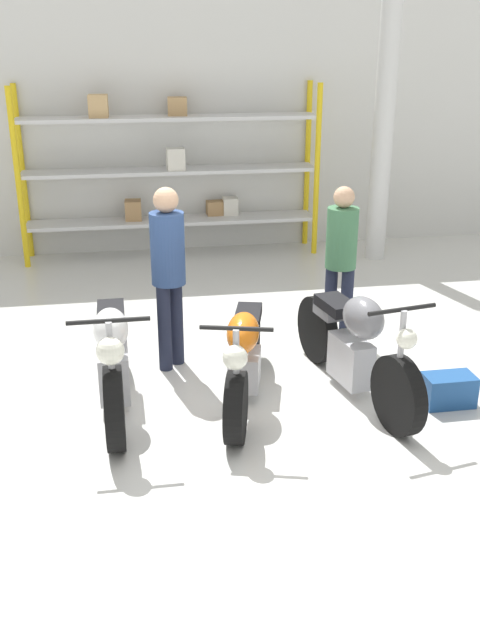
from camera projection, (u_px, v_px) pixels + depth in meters
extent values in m
plane|color=silver|center=(248.00, 412.00, 6.14)|extent=(30.00, 30.00, 0.00)
cube|color=silver|center=(184.00, 127.00, 10.32)|extent=(30.00, 0.08, 3.60)
cylinder|color=yellow|center=(18.00, 180.00, 9.59)|extent=(0.08, 0.08, 2.43)
cylinder|color=yellow|center=(317.00, 171.00, 10.24)|extent=(0.08, 0.08, 2.43)
cylinder|color=yellow|center=(23.00, 173.00, 10.10)|extent=(0.08, 0.08, 2.43)
cylinder|color=yellow|center=(307.00, 165.00, 10.74)|extent=(0.08, 0.08, 2.43)
cube|color=silver|center=(173.00, 220.00, 10.43)|extent=(4.16, 0.55, 0.05)
cube|color=silver|center=(171.00, 171.00, 10.16)|extent=(4.16, 0.55, 0.05)
cube|color=silver|center=(169.00, 118.00, 9.89)|extent=(4.16, 0.55, 0.05)
cube|color=#A87F51|center=(133.00, 210.00, 10.32)|extent=(0.24, 0.28, 0.28)
cube|color=silver|center=(176.00, 159.00, 9.99)|extent=(0.26, 0.21, 0.30)
cube|color=tan|center=(98.00, 106.00, 9.66)|extent=(0.27, 0.30, 0.30)
cube|color=#A87F51|center=(216.00, 208.00, 10.62)|extent=(0.28, 0.22, 0.21)
cube|color=silver|center=(230.00, 206.00, 10.63)|extent=(0.23, 0.25, 0.25)
cube|color=tan|center=(177.00, 106.00, 9.93)|extent=(0.29, 0.32, 0.24)
cylinder|color=silver|center=(383.00, 132.00, 9.81)|extent=(0.28, 0.28, 3.60)
cylinder|color=black|center=(115.00, 409.00, 5.50)|extent=(0.14, 0.68, 0.68)
cylinder|color=black|center=(114.00, 340.00, 6.74)|extent=(0.14, 0.68, 0.68)
cube|color=#ADADB2|center=(114.00, 372.00, 6.18)|extent=(0.26, 0.51, 0.42)
ellipsoid|color=silver|center=(111.00, 329.00, 5.85)|extent=(0.29, 0.43, 0.34)
cube|color=black|center=(111.00, 314.00, 6.32)|extent=(0.24, 0.51, 0.10)
cube|color=silver|center=(112.00, 320.00, 6.41)|extent=(0.21, 0.36, 0.12)
cylinder|color=#ADADB2|center=(112.00, 366.00, 5.39)|extent=(0.05, 0.05, 0.71)
sphere|color=silver|center=(110.00, 351.00, 5.27)|extent=(0.21, 0.21, 0.21)
cylinder|color=black|center=(108.00, 321.00, 5.28)|extent=(0.62, 0.04, 0.04)
cylinder|color=black|center=(236.00, 408.00, 5.60)|extent=(0.30, 0.61, 0.59)
cylinder|color=black|center=(251.00, 337.00, 6.93)|extent=(0.30, 0.61, 0.59)
cube|color=#ADADB2|center=(245.00, 369.00, 6.32)|extent=(0.36, 0.44, 0.32)
ellipsoid|color=orange|center=(243.00, 333.00, 6.01)|extent=(0.40, 0.57, 0.32)
cube|color=black|center=(248.00, 316.00, 6.51)|extent=(0.34, 0.52, 0.10)
cube|color=orange|center=(249.00, 322.00, 6.60)|extent=(0.28, 0.37, 0.12)
cylinder|color=#ADADB2|center=(236.00, 369.00, 5.50)|extent=(0.06, 0.06, 0.65)
sphere|color=silver|center=(235.00, 358.00, 5.39)|extent=(0.19, 0.19, 0.19)
cylinder|color=black|center=(236.00, 328.00, 5.41)|extent=(0.56, 0.18, 0.04)
cylinder|color=black|center=(398.00, 395.00, 5.72)|extent=(0.24, 0.68, 0.66)
cylinder|color=black|center=(317.00, 329.00, 7.01)|extent=(0.24, 0.68, 0.66)
cube|color=#ADADB2|center=(351.00, 360.00, 6.42)|extent=(0.31, 0.53, 0.42)
ellipsoid|color=slate|center=(363.00, 318.00, 6.10)|extent=(0.39, 0.53, 0.36)
cube|color=black|center=(337.00, 305.00, 6.55)|extent=(0.33, 0.49, 0.10)
cube|color=slate|center=(331.00, 310.00, 6.68)|extent=(0.27, 0.35, 0.12)
cylinder|color=#ADADB2|center=(400.00, 353.00, 5.60)|extent=(0.06, 0.06, 0.72)
sphere|color=silver|center=(407.00, 339.00, 5.49)|extent=(0.16, 0.16, 0.16)
cylinder|color=black|center=(402.00, 309.00, 5.50)|extent=(0.59, 0.14, 0.04)
cylinder|color=#1E2338|center=(330.00, 302.00, 7.56)|extent=(0.13, 0.13, 0.79)
cylinder|color=#1E2338|center=(346.00, 305.00, 7.48)|extent=(0.13, 0.13, 0.79)
cylinder|color=#3F724C|center=(342.00, 238.00, 7.26)|extent=(0.45, 0.45, 0.63)
sphere|color=tan|center=(344.00, 197.00, 7.10)|extent=(0.21, 0.21, 0.21)
cylinder|color=#1E2338|center=(177.00, 322.00, 6.92)|extent=(0.13, 0.13, 0.85)
cylinder|color=#1E2338|center=(165.00, 328.00, 6.79)|extent=(0.13, 0.13, 0.85)
cylinder|color=navy|center=(168.00, 249.00, 6.57)|extent=(0.45, 0.45, 0.68)
sphere|color=tan|center=(166.00, 200.00, 6.41)|extent=(0.23, 0.23, 0.23)
cube|color=#1E4C8C|center=(448.00, 390.00, 6.22)|extent=(0.44, 0.26, 0.28)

